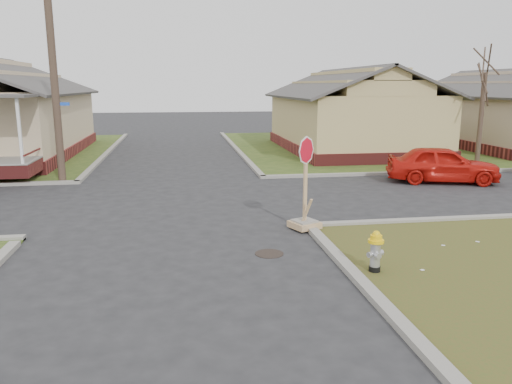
{
  "coord_description": "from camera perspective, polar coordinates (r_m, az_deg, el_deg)",
  "views": [
    {
      "loc": [
        0.27,
        -10.93,
        3.7
      ],
      "look_at": [
        2.13,
        1.0,
        1.1
      ],
      "focal_mm": 35.0,
      "sensor_mm": 36.0,
      "label": 1
    }
  ],
  "objects": [
    {
      "name": "ground",
      "position": [
        11.55,
        -9.81,
        -6.73
      ],
      "size": [
        120.0,
        120.0,
        0.0
      ],
      "primitive_type": "plane",
      "color": "#242427",
      "rests_on": "ground"
    },
    {
      "name": "curbs",
      "position": [
        16.36,
        -9.59,
        -1.1
      ],
      "size": [
        80.0,
        40.0,
        0.12
      ],
      "primitive_type": null,
      "color": "gray",
      "rests_on": "ground"
    },
    {
      "name": "manhole",
      "position": [
        11.24,
        1.53,
        -7.05
      ],
      "size": [
        0.64,
        0.64,
        0.01
      ],
      "primitive_type": "cylinder",
      "color": "black",
      "rests_on": "ground"
    },
    {
      "name": "side_house_yellow",
      "position": [
        29.15,
        10.77,
        8.96
      ],
      "size": [
        7.6,
        11.6,
        4.7
      ],
      "color": "maroon",
      "rests_on": "ground"
    },
    {
      "name": "side_house_tan",
      "position": [
        33.83,
        27.12,
        8.27
      ],
      "size": [
        7.6,
        11.6,
        4.7
      ],
      "color": "maroon",
      "rests_on": "ground"
    },
    {
      "name": "utility_pole",
      "position": [
        20.35,
        -22.24,
        13.98
      ],
      "size": [
        1.8,
        0.28,
        9.0
      ],
      "color": "#3C2B22",
      "rests_on": "ground"
    },
    {
      "name": "tree_mid_right",
      "position": [
        25.25,
        24.31,
        7.57
      ],
      "size": [
        0.22,
        0.22,
        4.2
      ],
      "primitive_type": "cylinder",
      "color": "#3C2B22",
      "rests_on": "verge_far_right"
    },
    {
      "name": "fire_hydrant",
      "position": [
        10.23,
        13.5,
        -6.36
      ],
      "size": [
        0.31,
        0.31,
        0.84
      ],
      "rotation": [
        0.0,
        0.0,
        0.32
      ],
      "color": "black",
      "rests_on": "ground"
    },
    {
      "name": "stop_sign",
      "position": [
        12.98,
        5.6,
        -1.88
      ],
      "size": [
        0.68,
        0.66,
        2.4
      ],
      "rotation": [
        0.0,
        0.0,
        0.4
      ],
      "color": "tan",
      "rests_on": "ground"
    },
    {
      "name": "red_sedan",
      "position": [
        20.55,
        20.54,
        3.0
      ],
      "size": [
        4.46,
        2.8,
        1.41
      ],
      "primitive_type": "imported",
      "rotation": [
        0.0,
        0.0,
        1.28
      ],
      "color": "red",
      "rests_on": "ground"
    }
  ]
}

